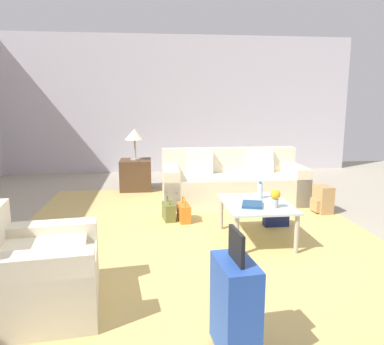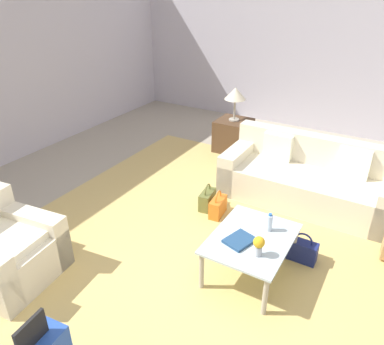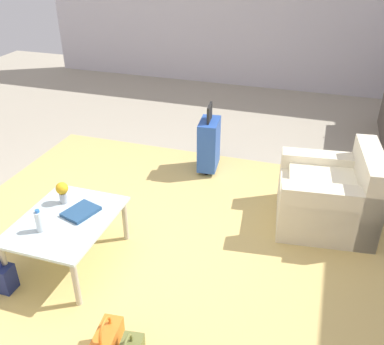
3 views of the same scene
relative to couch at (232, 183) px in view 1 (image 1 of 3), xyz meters
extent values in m
plane|color=#A89E89|center=(-2.19, 0.60, -0.30)|extent=(12.00, 12.00, 0.00)
cube|color=silver|center=(2.87, 0.60, 1.25)|extent=(0.12, 8.00, 3.10)
cube|color=tan|center=(-1.59, 0.80, -0.29)|extent=(5.20, 4.40, 0.01)
cube|color=beige|center=(-0.09, 0.00, -0.07)|extent=(0.94, 2.25, 0.45)
cube|color=beige|center=(0.27, 0.00, 0.13)|extent=(0.22, 2.25, 0.85)
cube|color=beige|center=(-0.09, -1.01, 0.00)|extent=(0.94, 0.24, 0.60)
cube|color=beige|center=(-0.09, 1.01, 0.00)|extent=(0.94, 0.24, 0.60)
cube|color=white|center=(0.11, -0.51, 0.33)|extent=(0.17, 0.40, 0.41)
cube|color=white|center=(0.11, 0.51, 0.33)|extent=(0.12, 0.40, 0.40)
cube|color=beige|center=(-3.09, 2.20, -0.08)|extent=(0.98, 1.00, 0.44)
cube|color=beige|center=(-2.76, 2.24, 0.00)|extent=(0.31, 0.92, 0.60)
cube|color=beige|center=(-3.43, 2.16, 0.00)|extent=(0.31, 0.92, 0.60)
cube|color=white|center=(-3.09, 2.15, 0.18)|extent=(0.71, 0.72, 0.08)
cube|color=silver|center=(-1.79, 0.10, 0.15)|extent=(0.97, 0.75, 0.02)
cylinder|color=#ADA899|center=(-2.23, 0.43, -0.08)|extent=(0.05, 0.05, 0.43)
cylinder|color=#ADA899|center=(-1.36, 0.43, -0.08)|extent=(0.05, 0.05, 0.43)
cylinder|color=#ADA899|center=(-2.23, -0.23, -0.08)|extent=(0.05, 0.05, 0.43)
cylinder|color=#ADA899|center=(-1.36, -0.23, -0.08)|extent=(0.05, 0.05, 0.43)
cylinder|color=silver|center=(-1.59, 0.00, 0.25)|extent=(0.06, 0.06, 0.18)
cylinder|color=#2D6BBC|center=(-1.59, 0.00, 0.35)|extent=(0.04, 0.04, 0.02)
cube|color=navy|center=(-1.91, 0.18, 0.18)|extent=(0.34, 0.30, 0.03)
cylinder|color=#B2B7BC|center=(-2.01, -0.05, 0.21)|extent=(0.07, 0.07, 0.10)
sphere|color=gold|center=(-2.01, -0.05, 0.31)|extent=(0.11, 0.11, 0.11)
cube|color=#513823|center=(1.01, 1.60, -0.02)|extent=(0.57, 0.57, 0.56)
cylinder|color=#ADA899|center=(1.01, 1.60, 0.28)|extent=(0.18, 0.18, 0.02)
cylinder|color=#ADA899|center=(1.01, 1.60, 0.47)|extent=(0.04, 0.04, 0.35)
cone|color=beige|center=(1.01, 1.60, 0.74)|extent=(0.36, 0.36, 0.20)
cube|color=#2851AD|center=(-3.79, 0.80, 0.05)|extent=(0.42, 0.26, 0.60)
cube|color=black|center=(-3.79, 0.80, 0.45)|extent=(0.24, 0.05, 0.20)
cylinder|color=black|center=(-3.66, 0.81, -0.27)|extent=(0.03, 0.05, 0.05)
cube|color=orange|center=(-0.99, 0.88, -0.18)|extent=(0.33, 0.17, 0.24)
torus|color=orange|center=(-0.99, 0.88, -0.04)|extent=(0.20, 0.04, 0.20)
cube|color=navy|center=(-1.32, -0.31, -0.18)|extent=(0.14, 0.32, 0.24)
torus|color=navy|center=(-1.32, -0.31, -0.04)|extent=(0.02, 0.20, 0.20)
cube|color=olive|center=(-0.91, 1.08, -0.18)|extent=(0.34, 0.18, 0.24)
torus|color=olive|center=(-0.91, 1.08, -0.04)|extent=(0.20, 0.05, 0.20)
cube|color=tan|center=(-0.79, -1.20, -0.10)|extent=(0.31, 0.22, 0.40)
cube|color=tan|center=(-0.80, -1.08, -0.18)|extent=(0.21, 0.07, 0.18)
camera|label=1|loc=(-5.89, 1.30, 1.31)|focal=35.00mm
camera|label=2|loc=(-4.69, -0.92, 2.45)|focal=35.00mm
camera|label=3|loc=(0.69, 2.03, 2.29)|focal=40.00mm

